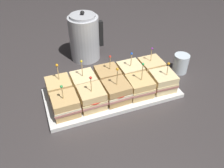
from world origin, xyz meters
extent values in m
plane|color=#383333|center=(0.00, 0.00, 0.00)|extent=(6.00, 6.00, 0.00)
cube|color=silver|center=(0.00, 0.00, 0.01)|extent=(0.57, 0.25, 0.01)
cube|color=silver|center=(0.00, 0.00, 0.01)|extent=(0.57, 0.25, 0.01)
cube|color=tan|center=(-0.21, -0.05, 0.03)|extent=(0.10, 0.10, 0.03)
cube|color=#B26B60|center=(-0.21, -0.05, 0.05)|extent=(0.10, 0.10, 0.01)
cube|color=beige|center=(-0.21, -0.05, 0.06)|extent=(0.10, 0.10, 0.01)
cube|color=tan|center=(-0.21, -0.05, 0.08)|extent=(0.10, 0.10, 0.03)
cylinder|color=tan|center=(-0.21, -0.06, 0.12)|extent=(0.00, 0.01, 0.07)
sphere|color=green|center=(-0.21, -0.06, 0.15)|extent=(0.01, 0.01, 0.01)
cube|color=#DBB77A|center=(-0.10, -0.05, 0.03)|extent=(0.10, 0.10, 0.03)
cube|color=tan|center=(-0.10, -0.05, 0.05)|extent=(0.10, 0.10, 0.01)
cube|color=beige|center=(-0.10, -0.05, 0.06)|extent=(0.10, 0.10, 0.01)
cylinder|color=red|center=(-0.10, -0.07, 0.07)|extent=(0.07, 0.07, 0.00)
cube|color=#E8C281|center=(-0.10, -0.05, 0.08)|extent=(0.10, 0.10, 0.03)
cylinder|color=tan|center=(-0.11, -0.06, 0.13)|extent=(0.00, 0.00, 0.08)
sphere|color=red|center=(-0.11, -0.06, 0.16)|extent=(0.01, 0.01, 0.01)
cube|color=tan|center=(0.00, -0.05, 0.03)|extent=(0.10, 0.10, 0.03)
cube|color=tan|center=(0.00, -0.05, 0.05)|extent=(0.11, 0.11, 0.01)
cube|color=beige|center=(0.00, -0.05, 0.06)|extent=(0.10, 0.10, 0.01)
cylinder|color=red|center=(0.00, -0.07, 0.07)|extent=(0.07, 0.07, 0.00)
cube|color=tan|center=(0.00, -0.05, 0.08)|extent=(0.10, 0.10, 0.03)
cylinder|color=tan|center=(0.00, -0.06, 0.13)|extent=(0.00, 0.01, 0.09)
sphere|color=orange|center=(0.00, -0.06, 0.17)|extent=(0.01, 0.01, 0.01)
cube|color=tan|center=(0.10, -0.05, 0.03)|extent=(0.10, 0.10, 0.03)
cube|color=tan|center=(0.10, -0.05, 0.05)|extent=(0.10, 0.10, 0.01)
cube|color=beige|center=(0.10, -0.05, 0.06)|extent=(0.10, 0.10, 0.01)
cube|color=#E0B771|center=(0.10, -0.05, 0.08)|extent=(0.10, 0.10, 0.03)
cylinder|color=tan|center=(0.11, -0.06, 0.13)|extent=(0.00, 0.00, 0.09)
sphere|color=green|center=(0.11, -0.06, 0.17)|extent=(0.01, 0.01, 0.01)
cube|color=beige|center=(0.21, -0.05, 0.03)|extent=(0.10, 0.10, 0.03)
cube|color=#B26B60|center=(0.21, -0.05, 0.05)|extent=(0.11, 0.11, 0.01)
cube|color=beige|center=(0.21, -0.05, 0.06)|extent=(0.10, 0.10, 0.01)
cube|color=beige|center=(0.21, -0.05, 0.08)|extent=(0.10, 0.10, 0.03)
cylinder|color=tan|center=(0.22, -0.06, 0.12)|extent=(0.00, 0.00, 0.07)
sphere|color=orange|center=(0.22, -0.06, 0.15)|extent=(0.01, 0.01, 0.01)
cube|color=tan|center=(-0.21, 0.05, 0.03)|extent=(0.10, 0.10, 0.03)
cube|color=tan|center=(-0.21, 0.05, 0.05)|extent=(0.10, 0.10, 0.01)
cube|color=beige|center=(-0.21, 0.05, 0.06)|extent=(0.10, 0.10, 0.01)
cube|color=#E0B771|center=(-0.21, 0.05, 0.08)|extent=(0.10, 0.10, 0.03)
cylinder|color=tan|center=(-0.21, 0.06, 0.13)|extent=(0.00, 0.01, 0.08)
sphere|color=orange|center=(-0.21, 0.06, 0.16)|extent=(0.01, 0.01, 0.01)
cube|color=beige|center=(-0.11, 0.05, 0.03)|extent=(0.10, 0.10, 0.03)
cube|color=tan|center=(-0.11, 0.05, 0.05)|extent=(0.11, 0.11, 0.01)
cube|color=beige|center=(-0.11, 0.05, 0.06)|extent=(0.10, 0.10, 0.01)
cube|color=beige|center=(-0.11, 0.05, 0.08)|extent=(0.10, 0.10, 0.03)
cylinder|color=tan|center=(-0.11, 0.05, 0.13)|extent=(0.00, 0.00, 0.08)
sphere|color=yellow|center=(-0.11, 0.05, 0.17)|extent=(0.01, 0.01, 0.01)
cube|color=tan|center=(0.00, 0.05, 0.03)|extent=(0.10, 0.10, 0.03)
cube|color=tan|center=(0.00, 0.05, 0.05)|extent=(0.10, 0.10, 0.01)
cube|color=beige|center=(0.00, 0.05, 0.06)|extent=(0.10, 0.10, 0.01)
cylinder|color=red|center=(0.00, 0.04, 0.07)|extent=(0.07, 0.07, 0.00)
cube|color=tan|center=(0.00, 0.05, 0.08)|extent=(0.10, 0.10, 0.03)
cylinder|color=tan|center=(0.01, 0.05, 0.13)|extent=(0.00, 0.01, 0.08)
sphere|color=red|center=(0.01, 0.05, 0.16)|extent=(0.01, 0.01, 0.01)
cube|color=beige|center=(0.11, 0.05, 0.03)|extent=(0.10, 0.10, 0.03)
cube|color=#B26B60|center=(0.11, 0.05, 0.05)|extent=(0.10, 0.10, 0.01)
cube|color=beige|center=(0.11, 0.05, 0.06)|extent=(0.10, 0.10, 0.01)
cylinder|color=red|center=(0.11, 0.03, 0.07)|extent=(0.06, 0.06, 0.00)
cube|color=beige|center=(0.11, 0.05, 0.08)|extent=(0.10, 0.10, 0.03)
cylinder|color=tan|center=(0.10, 0.04, 0.13)|extent=(0.00, 0.01, 0.08)
sphere|color=blue|center=(0.10, 0.04, 0.16)|extent=(0.01, 0.01, 0.01)
cube|color=#DBB77A|center=(0.21, 0.05, 0.03)|extent=(0.10, 0.10, 0.03)
cube|color=tan|center=(0.21, 0.05, 0.05)|extent=(0.10, 0.10, 0.01)
cube|color=beige|center=(0.21, 0.05, 0.06)|extent=(0.10, 0.10, 0.01)
cube|color=#E8C281|center=(0.21, 0.05, 0.08)|extent=(0.10, 0.10, 0.03)
cylinder|color=tan|center=(0.21, 0.06, 0.12)|extent=(0.00, 0.01, 0.08)
sphere|color=purple|center=(0.21, 0.06, 0.16)|extent=(0.01, 0.01, 0.01)
cylinder|color=#B7BABF|center=(-0.02, 0.34, 0.11)|extent=(0.15, 0.15, 0.22)
cylinder|color=#B7BABF|center=(-0.02, 0.34, 0.23)|extent=(0.12, 0.12, 0.01)
sphere|color=black|center=(-0.02, 0.34, 0.25)|extent=(0.02, 0.02, 0.02)
cube|color=black|center=(0.06, 0.34, 0.12)|extent=(0.02, 0.02, 0.13)
cylinder|color=silver|center=(0.37, 0.05, 0.05)|extent=(0.07, 0.07, 0.09)
camera|label=1|loc=(-0.27, -0.73, 0.68)|focal=38.00mm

